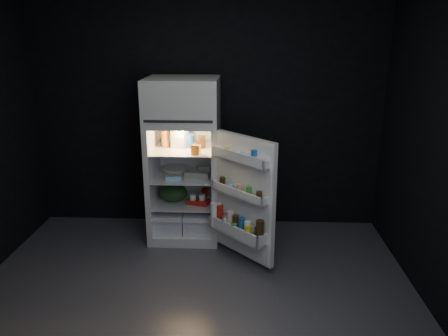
{
  "coord_description": "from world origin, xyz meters",
  "views": [
    {
      "loc": [
        0.42,
        -3.26,
        2.24
      ],
      "look_at": [
        0.23,
        1.0,
        0.9
      ],
      "focal_mm": 35.0,
      "sensor_mm": 36.0,
      "label": 1
    }
  ],
  "objects_px": {
    "egg_carton": "(197,175)",
    "yogurt_tray": "(198,202)",
    "refrigerator": "(184,154)",
    "milk_jug": "(180,137)",
    "fridge_door": "(242,200)"
  },
  "relations": [
    {
      "from": "fridge_door",
      "to": "yogurt_tray",
      "type": "xyz_separation_m",
      "value": [
        -0.48,
        0.5,
        -0.23
      ]
    },
    {
      "from": "egg_carton",
      "to": "yogurt_tray",
      "type": "relative_size",
      "value": 1.12
    },
    {
      "from": "milk_jug",
      "to": "yogurt_tray",
      "type": "xyz_separation_m",
      "value": [
        0.21,
        -0.15,
        -0.69
      ]
    },
    {
      "from": "refrigerator",
      "to": "milk_jug",
      "type": "height_order",
      "value": "refrigerator"
    },
    {
      "from": "refrigerator",
      "to": "yogurt_tray",
      "type": "relative_size",
      "value": 7.53
    },
    {
      "from": "milk_jug",
      "to": "egg_carton",
      "type": "bearing_deg",
      "value": -22.85
    },
    {
      "from": "refrigerator",
      "to": "yogurt_tray",
      "type": "distance_m",
      "value": 0.55
    },
    {
      "from": "egg_carton",
      "to": "yogurt_tray",
      "type": "height_order",
      "value": "egg_carton"
    },
    {
      "from": "fridge_door",
      "to": "egg_carton",
      "type": "xyz_separation_m",
      "value": [
        -0.49,
        0.5,
        0.08
      ]
    },
    {
      "from": "refrigerator",
      "to": "yogurt_tray",
      "type": "height_order",
      "value": "refrigerator"
    },
    {
      "from": "milk_jug",
      "to": "egg_carton",
      "type": "xyz_separation_m",
      "value": [
        0.2,
        -0.15,
        -0.38
      ]
    },
    {
      "from": "egg_carton",
      "to": "yogurt_tray",
      "type": "bearing_deg",
      "value": -3.69
    },
    {
      "from": "milk_jug",
      "to": "yogurt_tray",
      "type": "relative_size",
      "value": 1.02
    },
    {
      "from": "egg_carton",
      "to": "fridge_door",
      "type": "bearing_deg",
      "value": -36.54
    },
    {
      "from": "fridge_door",
      "to": "yogurt_tray",
      "type": "relative_size",
      "value": 5.16
    }
  ]
}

